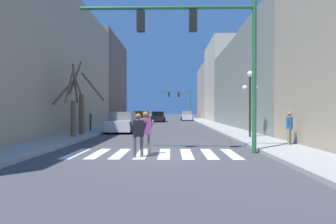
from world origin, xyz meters
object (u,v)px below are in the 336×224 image
Objects in this scene: street_tree_right_far at (72,104)px; street_lamp_right_corner at (250,90)px; pedestrian_waiting_at_curb at (138,131)px; car_driving_toward_lane at (123,123)px; car_parked_right_mid at (141,118)px; car_parked_right_far at (187,116)px; traffic_signal_near at (203,40)px; pedestrian_on_left_sidewalk at (145,129)px; car_parked_left_far at (158,117)px; street_tree_right_mid at (82,104)px; pedestrian_crossing_street at (90,119)px; traffic_signal_far at (180,98)px; pedestrian_on_right_sidewalk at (289,125)px.

street_lamp_right_corner is at bearing -0.01° from street_tree_right_far.
car_driving_toward_lane is at bearing -103.13° from pedestrian_waiting_at_curb.
car_parked_right_mid and car_parked_right_far have the same top height.
street_tree_right_far is (-4.88, 6.22, 1.20)m from pedestrian_waiting_at_curb.
traffic_signal_near is 23.76m from car_parked_right_mid.
car_parked_left_far is at bearing 69.16° from pedestrian_on_left_sidewalk.
street_tree_right_far is at bearing -90.15° from street_tree_right_mid.
pedestrian_crossing_street is (-11.27, 4.80, -1.91)m from street_lamp_right_corner.
pedestrian_on_left_sidewalk is at bearing -93.82° from traffic_signal_far.
traffic_signal_far is 3.96× the size of pedestrian_crossing_street.
car_parked_right_mid is at bearing -13.97° from car_parked_left_far.
car_parked_right_mid is at bearing -109.83° from traffic_signal_far.
street_lamp_right_corner is at bearing -120.45° from car_driving_toward_lane.
pedestrian_on_right_sidewalk is at bearing -5.58° from pedestrian_on_left_sidewalk.
street_lamp_right_corner is 0.97× the size of car_parked_right_far.
car_parked_left_far is 3.04× the size of pedestrian_crossing_street.
pedestrian_on_left_sidewalk is 7.69m from street_tree_right_far.
car_parked_left_far is (-3.48, 30.02, -3.90)m from traffic_signal_near.
traffic_signal_near is 1.75× the size of car_parked_right_far.
pedestrian_on_right_sidewalk is 7.29m from pedestrian_waiting_at_curb.
pedestrian_crossing_street is at bearing 94.64° from street_tree_right_far.
street_tree_right_far is at bearing 145.04° from traffic_signal_near.
car_parked_right_far is (6.50, 12.36, -0.00)m from car_parked_right_mid.
street_lamp_right_corner is at bearing -84.44° from traffic_signal_far.
traffic_signal_far reaches higher than pedestrian_crossing_street.
traffic_signal_near is 1.46× the size of street_tree_right_mid.
pedestrian_waiting_at_curb is at bearing -51.87° from street_tree_right_far.
traffic_signal_far reaches higher than pedestrian_on_right_sidewalk.
car_parked_right_far is 2.43× the size of pedestrian_on_left_sidewalk.
pedestrian_on_right_sidewalk is 0.95× the size of pedestrian_waiting_at_curb.
car_parked_right_far is 31.27m from street_tree_right_far.
traffic_signal_far is at bearing 18.68° from car_parked_right_far.
traffic_signal_far is 9.53m from car_parked_left_far.
street_lamp_right_corner is 0.88× the size of car_parked_right_mid.
pedestrian_crossing_street is at bearing -12.22° from car_parked_left_far.
car_parked_right_far is 0.92× the size of street_tree_right_far.
car_parked_right_mid is at bearing 0.05° from car_driving_toward_lane.
car_parked_right_mid is 2.77× the size of pedestrian_waiting_at_curb.
street_tree_right_far reaches higher than pedestrian_crossing_street.
pedestrian_on_right_sidewalk is at bearing -155.86° from car_parked_right_mid.
pedestrian_on_right_sidewalk reaches higher than car_parked_right_far.
pedestrian_on_left_sidewalk is (0.21, 0.57, 0.04)m from pedestrian_waiting_at_curb.
street_lamp_right_corner is 10.91m from street_tree_right_far.
car_parked_right_mid is 23.49m from pedestrian_on_left_sidewalk.
street_lamp_right_corner is 8.32m from pedestrian_on_left_sidewalk.
pedestrian_crossing_street is (-5.27, 11.02, 0.12)m from pedestrian_waiting_at_curb.
pedestrian_on_left_sidewalk reaches higher than car_parked_right_far.
car_parked_left_far is 0.97× the size of street_tree_right_mid.
street_lamp_right_corner is (3.46, 5.19, -1.66)m from traffic_signal_near.
pedestrian_waiting_at_curb is 0.96× the size of pedestrian_on_left_sidewalk.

